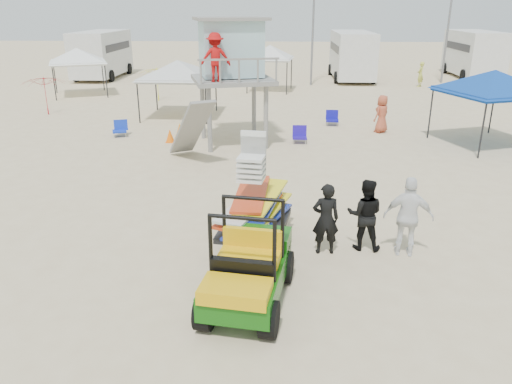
{
  "coord_description": "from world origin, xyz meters",
  "views": [
    {
      "loc": [
        0.97,
        -6.75,
        4.96
      ],
      "look_at": [
        0.5,
        3.0,
        1.3
      ],
      "focal_mm": 35.0,
      "sensor_mm": 36.0,
      "label": 1
    }
  ],
  "objects_px": {
    "lifeguard_tower": "(230,53)",
    "canopy_blue": "(495,74)",
    "man_left": "(326,219)",
    "utility_cart": "(247,261)",
    "surf_trailer": "(254,206)"
  },
  "relations": [
    {
      "from": "lifeguard_tower",
      "to": "canopy_blue",
      "type": "bearing_deg",
      "value": 0.88
    },
    {
      "from": "man_left",
      "to": "lifeguard_tower",
      "type": "bearing_deg",
      "value": -78.0
    },
    {
      "from": "utility_cart",
      "to": "man_left",
      "type": "height_order",
      "value": "utility_cart"
    },
    {
      "from": "utility_cart",
      "to": "canopy_blue",
      "type": "bearing_deg",
      "value": 53.54
    },
    {
      "from": "surf_trailer",
      "to": "lifeguard_tower",
      "type": "relative_size",
      "value": 0.57
    },
    {
      "from": "surf_trailer",
      "to": "man_left",
      "type": "xyz_separation_m",
      "value": [
        1.51,
        -0.3,
        -0.13
      ]
    },
    {
      "from": "utility_cart",
      "to": "surf_trailer",
      "type": "relative_size",
      "value": 1.0
    },
    {
      "from": "surf_trailer",
      "to": "lifeguard_tower",
      "type": "bearing_deg",
      "value": 98.59
    },
    {
      "from": "utility_cart",
      "to": "lifeguard_tower",
      "type": "height_order",
      "value": "lifeguard_tower"
    },
    {
      "from": "surf_trailer",
      "to": "canopy_blue",
      "type": "relative_size",
      "value": 0.65
    },
    {
      "from": "utility_cart",
      "to": "canopy_blue",
      "type": "height_order",
      "value": "canopy_blue"
    },
    {
      "from": "surf_trailer",
      "to": "canopy_blue",
      "type": "height_order",
      "value": "canopy_blue"
    },
    {
      "from": "utility_cart",
      "to": "surf_trailer",
      "type": "xyz_separation_m",
      "value": [
        0.01,
        2.33,
        0.07
      ]
    },
    {
      "from": "lifeguard_tower",
      "to": "canopy_blue",
      "type": "relative_size",
      "value": 1.13
    },
    {
      "from": "man_left",
      "to": "canopy_blue",
      "type": "bearing_deg",
      "value": -131.79
    }
  ]
}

